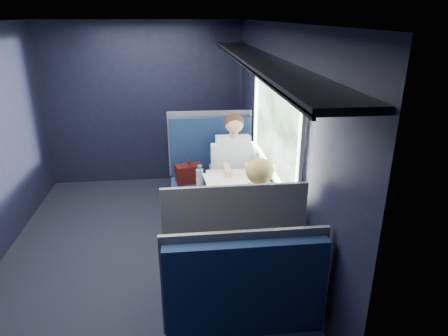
{
  "coord_description": "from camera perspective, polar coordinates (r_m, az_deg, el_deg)",
  "views": [
    {
      "loc": [
        0.49,
        -3.64,
        2.37
      ],
      "look_at": [
        0.9,
        0.0,
        0.95
      ],
      "focal_mm": 32.0,
      "sensor_mm": 36.0,
      "label": 1
    }
  ],
  "objects": [
    {
      "name": "bottle_small",
      "position": [
        4.33,
        5.16,
        0.52
      ],
      "size": [
        0.07,
        0.07,
        0.24
      ],
      "color": "silver",
      "rests_on": "table"
    },
    {
      "name": "seat_row_front",
      "position": [
        5.79,
        -2.49,
        1.38
      ],
      "size": [
        1.04,
        0.51,
        1.16
      ],
      "color": "#0D1B3B",
      "rests_on": "ground"
    },
    {
      "name": "seat_bay_far",
      "position": [
        3.4,
        0.84,
        -13.87
      ],
      "size": [
        1.04,
        0.62,
        1.26
      ],
      "color": "#0D1B3B",
      "rests_on": "ground"
    },
    {
      "name": "man",
      "position": [
        4.68,
        1.47,
        0.53
      ],
      "size": [
        0.53,
        0.56,
        1.32
      ],
      "color": "black",
      "rests_on": "ground"
    },
    {
      "name": "ground",
      "position": [
        4.37,
        -12.09,
        -12.25
      ],
      "size": [
        2.8,
        4.2,
        0.01
      ],
      "primitive_type": "cube",
      "color": "black"
    },
    {
      "name": "papers",
      "position": [
        4.06,
        1.13,
        -2.44
      ],
      "size": [
        0.56,
        0.76,
        0.01
      ],
      "primitive_type": "cube",
      "rotation": [
        0.0,
        0.0,
        0.08
      ],
      "color": "white",
      "rests_on": "table"
    },
    {
      "name": "cup",
      "position": [
        4.41,
        5.0,
        -0.04
      ],
      "size": [
        0.06,
        0.06,
        0.08
      ],
      "primitive_type": "cylinder",
      "color": "white",
      "rests_on": "table"
    },
    {
      "name": "seat_bay_near",
      "position": [
        4.92,
        -1.85,
        -2.12
      ],
      "size": [
        1.04,
        0.62,
        1.26
      ],
      "color": "#0D1B3B",
      "rests_on": "ground"
    },
    {
      "name": "table",
      "position": [
        4.05,
        1.86,
        -3.7
      ],
      "size": [
        0.62,
        1.0,
        0.74
      ],
      "color": "#54565E",
      "rests_on": "ground"
    },
    {
      "name": "laptop",
      "position": [
        4.0,
        6.56,
        -2.01
      ],
      "size": [
        0.3,
        0.36,
        0.23
      ],
      "color": "silver",
      "rests_on": "table"
    },
    {
      "name": "woman",
      "position": [
        3.41,
        4.72,
        -7.62
      ],
      "size": [
        0.53,
        0.56,
        1.32
      ],
      "color": "black",
      "rests_on": "ground"
    },
    {
      "name": "room_shell",
      "position": [
        3.77,
        -13.45,
        6.94
      ],
      "size": [
        3.0,
        4.4,
        2.4
      ],
      "color": "black",
      "rests_on": "ground"
    }
  ]
}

